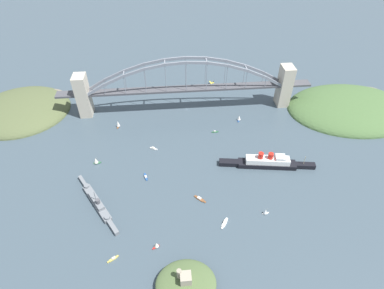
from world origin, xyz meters
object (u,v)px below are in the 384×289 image
at_px(small_boat_4, 146,177).
at_px(small_boat_7, 118,124).
at_px(harbor_arch_bridge, 186,89).
at_px(seaplane_taxiing_near_bridge, 211,84).
at_px(small_boat_5, 113,259).
at_px(small_boat_0, 200,199).
at_px(small_boat_6, 96,161).
at_px(fort_island_mid_harbor, 186,284).
at_px(small_boat_9, 154,148).
at_px(small_boat_3, 239,118).
at_px(naval_cruiser, 97,203).
at_px(small_boat_1, 156,245).
at_px(small_boat_10, 265,211).
at_px(ocean_liner, 267,162).
at_px(small_boat_2, 215,132).

xyz_separation_m(small_boat_4, small_boat_7, (33.94, -85.94, 3.50)).
height_order(harbor_arch_bridge, small_boat_7, harbor_arch_bridge).
bearing_deg(seaplane_taxiing_near_bridge, harbor_arch_bridge, 54.52).
xyz_separation_m(seaplane_taxiing_near_bridge, small_boat_5, (113.70, 258.85, -1.18)).
distance_m(small_boat_0, small_boat_6, 117.01).
bearing_deg(harbor_arch_bridge, fort_island_mid_harbor, 85.47).
xyz_separation_m(seaplane_taxiing_near_bridge, small_boat_9, (82.10, 130.88, -1.02)).
height_order(small_boat_3, small_boat_6, small_boat_6).
bearing_deg(small_boat_5, small_boat_9, -103.87).
distance_m(naval_cruiser, small_boat_9, 88.41).
distance_m(small_boat_3, small_boat_5, 218.69).
relative_size(small_boat_5, small_boat_9, 1.03).
distance_m(small_boat_0, small_boat_3, 132.94).
xyz_separation_m(small_boat_1, small_boat_7, (44.13, -164.40, 1.32)).
bearing_deg(naval_cruiser, fort_island_mid_harbor, 132.07).
height_order(small_boat_7, small_boat_10, small_boat_7).
bearing_deg(seaplane_taxiing_near_bridge, small_boat_7, 35.00).
distance_m(small_boat_3, small_boat_7, 145.47).
bearing_deg(naval_cruiser, small_boat_9, -125.09).
xyz_separation_m(small_boat_5, small_boat_6, (27.57, -110.95, 3.14)).
bearing_deg(small_boat_6, small_boat_3, -159.55).
bearing_deg(small_boat_0, small_boat_6, -29.34).
height_order(small_boat_3, small_boat_10, small_boat_3).
height_order(ocean_liner, small_boat_9, ocean_liner).
distance_m(small_boat_1, small_boat_10, 99.37).
distance_m(seaplane_taxiing_near_bridge, small_boat_3, 89.80).
bearing_deg(ocean_liner, small_boat_9, -17.65).
relative_size(small_boat_3, small_boat_6, 0.93).
relative_size(naval_cruiser, small_boat_3, 9.17).
relative_size(harbor_arch_bridge, small_boat_6, 37.05).
relative_size(small_boat_5, small_boat_6, 1.05).
relative_size(harbor_arch_bridge, small_boat_4, 30.13).
distance_m(seaplane_taxiing_near_bridge, small_boat_5, 282.72).
bearing_deg(small_boat_9, seaplane_taxiing_near_bridge, -122.10).
bearing_deg(naval_cruiser, harbor_arch_bridge, -122.28).
height_order(harbor_arch_bridge, small_boat_3, harbor_arch_bridge).
bearing_deg(seaplane_taxiing_near_bridge, small_boat_1, 72.40).
relative_size(seaplane_taxiing_near_bridge, small_boat_4, 1.04).
xyz_separation_m(fort_island_mid_harbor, small_boat_9, (23.70, -154.87, -4.19)).
bearing_deg(small_boat_3, small_boat_6, 20.45).
relative_size(naval_cruiser, small_boat_5, 8.11).
bearing_deg(small_boat_1, small_boat_4, -82.60).
bearing_deg(small_boat_0, seaplane_taxiing_near_bridge, -100.85).
bearing_deg(small_boat_2, small_boat_6, 17.01).
xyz_separation_m(ocean_liner, naval_cruiser, (166.81, 35.42, -2.25)).
bearing_deg(small_boat_9, small_boat_0, 119.92).
relative_size(small_boat_0, small_boat_7, 1.17).
distance_m(ocean_liner, small_boat_7, 177.32).
distance_m(harbor_arch_bridge, naval_cruiser, 175.51).
bearing_deg(small_boat_10, small_boat_4, -26.95).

